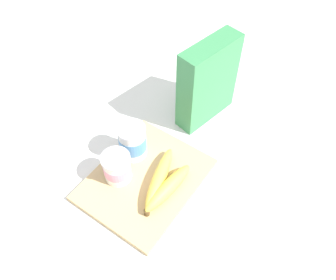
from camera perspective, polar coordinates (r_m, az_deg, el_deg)
name	(u,v)px	position (r m, az deg, el deg)	size (l,w,h in m)	color
ground_plane	(145,181)	(0.91, -3.69, -6.65)	(2.40, 2.40, 0.00)	silver
cutting_board	(145,179)	(0.90, -3.71, -6.41)	(0.31, 0.25, 0.01)	tan
cereal_box	(209,83)	(0.97, 6.66, 9.21)	(0.18, 0.06, 0.25)	#38844C
yogurt_cup_front	(117,167)	(0.87, -8.27, -4.41)	(0.07, 0.07, 0.08)	white
yogurt_cup_back	(133,141)	(0.91, -5.77, -0.19)	(0.07, 0.07, 0.10)	white
banana_bunch	(164,182)	(0.87, -0.66, -6.87)	(0.19, 0.10, 0.04)	yellow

